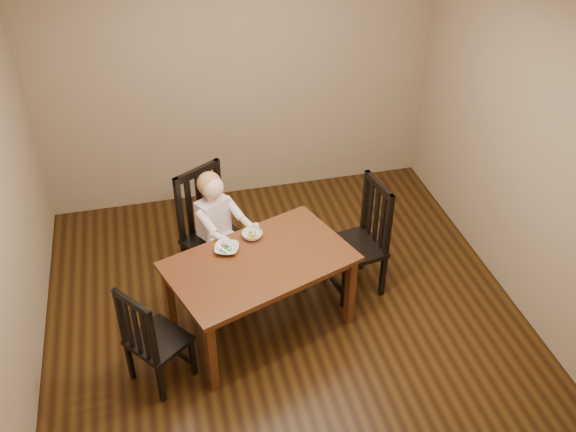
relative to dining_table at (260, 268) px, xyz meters
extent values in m
cube|color=#3A220C|center=(0.22, 0.07, -0.63)|extent=(4.00, 4.00, 0.01)
cube|color=#997F61|center=(0.22, 2.07, 0.72)|extent=(4.00, 0.01, 2.70)
cube|color=#997F61|center=(0.22, -1.93, 0.72)|extent=(4.00, 0.01, 2.70)
cube|color=#997F61|center=(2.22, 0.07, 0.72)|extent=(0.01, 4.00, 2.70)
cube|color=#4A2711|center=(0.00, 0.00, 0.06)|extent=(1.62, 1.28, 0.04)
cube|color=#4A2711|center=(0.00, 0.00, 0.01)|extent=(1.48, 1.13, 0.08)
cube|color=#4A2711|center=(-0.49, -0.56, -0.29)|extent=(0.08, 0.08, 0.67)
cube|color=#4A2711|center=(0.73, -0.12, -0.29)|extent=(0.08, 0.08, 0.67)
cube|color=#4A2711|center=(-0.73, 0.12, -0.29)|extent=(0.08, 0.08, 0.67)
cube|color=#4A2711|center=(0.49, 0.56, -0.29)|extent=(0.08, 0.08, 0.67)
cube|color=black|center=(-0.26, 0.61, -0.15)|extent=(0.66, 0.65, 0.04)
cube|color=black|center=(-0.18, 0.89, -0.40)|extent=(0.06, 0.06, 0.45)
cube|color=black|center=(-0.54, 0.68, -0.40)|extent=(0.06, 0.06, 0.45)
cube|color=black|center=(0.02, 0.55, -0.40)|extent=(0.06, 0.06, 0.45)
cube|color=black|center=(-0.34, 0.33, -0.40)|extent=(0.06, 0.06, 0.45)
cube|color=black|center=(-0.18, 0.89, 0.19)|extent=(0.06, 0.06, 0.63)
cube|color=black|center=(-0.54, 0.68, 0.19)|extent=(0.06, 0.06, 0.63)
cube|color=black|center=(-0.36, 0.78, 0.47)|extent=(0.42, 0.27, 0.07)
cube|color=black|center=(-0.27, 0.84, 0.15)|extent=(0.05, 0.04, 0.54)
cube|color=black|center=(-0.36, 0.78, 0.15)|extent=(0.05, 0.04, 0.54)
cube|color=black|center=(-0.46, 0.73, 0.15)|extent=(0.05, 0.04, 0.54)
cube|color=black|center=(-0.85, -0.35, -0.24)|extent=(0.54, 0.55, 0.04)
cube|color=black|center=(-1.08, -0.32, -0.44)|extent=(0.05, 0.05, 0.37)
cube|color=black|center=(-0.87, -0.59, -0.44)|extent=(0.05, 0.05, 0.37)
cube|color=black|center=(-0.83, -0.12, -0.44)|extent=(0.05, 0.05, 0.37)
cube|color=black|center=(-0.62, -0.39, -0.44)|extent=(0.05, 0.05, 0.37)
cube|color=black|center=(-1.08, -0.32, 0.04)|extent=(0.05, 0.05, 0.51)
cube|color=black|center=(-0.87, -0.59, 0.04)|extent=(0.05, 0.05, 0.51)
cube|color=black|center=(-0.98, -0.45, 0.27)|extent=(0.26, 0.32, 0.05)
cube|color=black|center=(-1.03, -0.38, 0.01)|extent=(0.04, 0.04, 0.44)
cube|color=black|center=(-0.98, -0.45, 0.01)|extent=(0.04, 0.04, 0.44)
cube|color=black|center=(-0.92, -0.53, 0.01)|extent=(0.04, 0.04, 0.44)
cube|color=black|center=(0.89, 0.28, -0.18)|extent=(0.51, 0.53, 0.04)
cube|color=black|center=(1.11, 0.12, -0.41)|extent=(0.05, 0.05, 0.43)
cube|color=black|center=(1.05, 0.51, -0.41)|extent=(0.05, 0.05, 0.43)
cube|color=black|center=(0.74, 0.06, -0.41)|extent=(0.05, 0.05, 0.43)
cube|color=black|center=(0.68, 0.45, -0.41)|extent=(0.05, 0.05, 0.43)
cube|color=black|center=(1.11, 0.12, 0.14)|extent=(0.05, 0.05, 0.60)
cube|color=black|center=(1.05, 0.51, 0.14)|extent=(0.05, 0.05, 0.60)
cube|color=black|center=(1.08, 0.31, 0.41)|extent=(0.11, 0.44, 0.06)
cube|color=black|center=(1.10, 0.21, 0.11)|extent=(0.03, 0.05, 0.51)
cube|color=black|center=(1.08, 0.31, 0.11)|extent=(0.03, 0.05, 0.51)
cube|color=black|center=(1.06, 0.42, 0.11)|extent=(0.03, 0.05, 0.51)
imported|color=silver|center=(-0.23, 0.17, 0.11)|extent=(0.24, 0.24, 0.05)
imported|color=silver|center=(0.00, 0.30, 0.11)|extent=(0.19, 0.19, 0.05)
cube|color=silver|center=(-0.26, 0.14, 0.13)|extent=(0.10, 0.10, 0.05)
cube|color=silver|center=(-0.26, 0.14, 0.12)|extent=(0.04, 0.04, 0.01)
camera|label=1|loc=(-0.70, -3.80, 3.30)|focal=40.00mm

